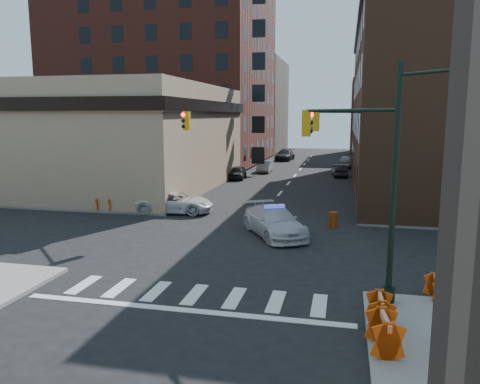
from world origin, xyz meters
The scene contains 30 objects.
ground centered at (0.00, 0.00, 0.00)m, with size 140.00×140.00×0.00m, color black.
sidewalk_nw centered at (-23.00, 32.75, 0.07)m, with size 34.00×54.50×0.15m, color gray.
bank_building centered at (-17.00, 16.50, 4.50)m, with size 22.00×22.00×9.00m, color #9D8267.
apartment_block centered at (-18.50, 40.00, 12.00)m, with size 25.00×25.00×24.00m, color #5E261D.
commercial_row_ne centered at (13.00, 22.50, 7.00)m, with size 14.00×34.00×14.00m, color #533321.
filler_nw centered at (-16.00, 62.00, 8.00)m, with size 20.00×18.00×16.00m, color brown.
filler_ne centered at (14.00, 58.00, 6.00)m, with size 16.00×16.00×12.00m, color #5E261D.
signal_pole_se centered at (6.04, -5.52, 4.61)m, with size 5.40×5.27×8.00m.
signal_pole_nw centered at (-5.85, 5.34, 4.34)m, with size 3.58×3.67×8.00m.
signal_pole_ne centered at (5.84, 5.35, 4.34)m, with size 3.67×3.58×8.00m.
tree_ne_near centered at (7.50, 26.00, 3.49)m, with size 3.00×3.00×4.85m.
tree_ne_far centered at (7.50, 34.00, 3.49)m, with size 3.00×3.00×4.85m.
police_car centered at (1.57, 2.23, 0.78)m, with size 2.19×5.39×1.56m, color silver.
pickup centered at (-5.80, 6.74, 0.71)m, with size 2.35×5.11×1.42m, color silver.
parked_car_wnear centered at (-5.50, 23.98, 0.67)m, with size 1.58×3.93×1.34m, color black.
parked_car_wfar centered at (-3.67, 30.27, 0.66)m, with size 1.39×3.98×1.31m, color gray.
parked_car_wdeep centered at (-3.27, 44.89, 0.78)m, with size 2.19×5.38×1.56m, color black.
parked_car_enear centered at (4.68, 28.23, 0.64)m, with size 1.35×3.89×1.28m, color black.
parked_car_efar centered at (5.50, 37.62, 0.75)m, with size 1.77×4.39×1.50m, color #9A9CA2.
pedestrian_a centered at (-8.76, 7.23, 0.99)m, with size 0.61×0.40×1.68m, color black.
pedestrian_b centered at (-8.32, 8.25, 1.05)m, with size 0.87×0.68×1.80m, color black.
pedestrian_c centered at (-10.12, 8.40, 0.92)m, with size 0.91×0.38×1.55m, color black.
barrel_road centered at (4.63, 4.79, 0.46)m, with size 0.52×0.52×0.92m, color #CF4709.
barrel_bank centered at (-5.50, 8.05, 0.45)m, with size 0.50×0.50×0.90m, color red.
barricade_se_a centered at (8.50, -5.70, 0.55)m, with size 1.07×0.53×0.80m, color red, non-canonical shape.
barricade_se_b centered at (6.40, -8.22, 0.61)m, with size 1.23×0.61×0.92m, color orange, non-canonical shape.
barricade_se_c centered at (6.40, -9.84, 0.65)m, with size 1.33×0.67×1.00m, color red, non-canonical shape.
barricade_se_d centered at (8.50, -10.00, 0.65)m, with size 1.35×0.67×1.01m, color #EF470B, non-canonical shape.
barricade_nw_a centered at (-6.50, 6.56, 0.57)m, with size 1.12×0.56×0.84m, color #C14609, non-canonical shape.
barricade_nw_b centered at (-10.39, 5.70, 0.60)m, with size 1.20×0.60×0.90m, color #C64509, non-canonical shape.
Camera 1 is at (5.18, -22.27, 6.49)m, focal length 35.00 mm.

